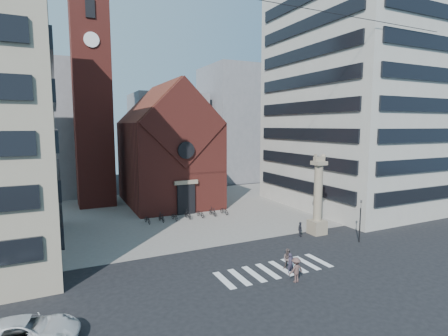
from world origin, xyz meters
The scene contains 23 objects.
ground centered at (0.00, 0.00, 0.00)m, with size 120.00×120.00×0.00m, color black.
piazza centered at (0.00, 19.00, 0.03)m, with size 46.00×30.00×0.05m, color gray.
zebra_crossing centered at (0.55, -3.00, 0.01)m, with size 10.20×3.20×0.01m, color white, non-canonical shape.
church centered at (0.00, 25.04, 7.98)m, with size 12.00×16.65×18.00m.
campanile centered at (-10.00, 28.00, 15.74)m, with size 5.50×5.50×31.20m.
building_right centered at (24.00, 12.00, 16.00)m, with size 18.00×22.00×32.00m, color #B2ADA1.
bg_block_left centered at (-20.00, 40.00, 11.00)m, with size 16.00×14.00×22.00m, color gray.
bg_block_mid centered at (6.00, 45.00, 9.00)m, with size 14.00×12.00×18.00m, color gray.
bg_block_right centered at (22.00, 42.00, 12.00)m, with size 16.00×14.00×24.00m, color gray.
lion_column centered at (10.01, 3.00, 3.46)m, with size 1.63×1.60×8.68m.
traffic_light centered at (12.00, -1.00, 2.29)m, with size 0.13×0.16×4.30m.
white_car centered at (-16.91, -5.58, 0.75)m, with size 2.50×5.43×1.51m, color silver.
pedestrian_0 centered at (1.30, -4.09, 0.81)m, with size 0.59×0.39×1.62m, color #2F2A3A.
pedestrian_1 centered at (1.52, -3.45, 0.86)m, with size 0.84×0.65×1.73m, color #5B4B49.
pedestrian_2 centered at (7.75, 3.00, 0.79)m, with size 0.93×0.39×1.58m, color #25252C.
pedestrian_3 centered at (0.71, -5.56, 0.95)m, with size 1.23×0.70×1.90m, color brown.
scooter_0 centered at (-5.62, 14.74, 0.54)m, with size 0.66×1.88×0.99m, color black.
scooter_1 centered at (-3.93, 14.74, 0.60)m, with size 0.52×1.83×1.10m, color black.
scooter_2 centered at (-2.24, 14.74, 0.54)m, with size 0.66×1.88×0.99m, color black.
scooter_3 centered at (-0.55, 14.74, 0.60)m, with size 0.52×1.83×1.10m, color black.
scooter_4 centered at (1.14, 14.74, 0.54)m, with size 0.66×1.88×0.99m, color black.
scooter_5 centered at (2.83, 14.74, 0.60)m, with size 0.52×1.83×1.10m, color black.
scooter_6 centered at (4.52, 14.74, 0.54)m, with size 0.66×1.88×0.99m, color black.
Camera 1 is at (-14.89, -25.68, 11.62)m, focal length 28.00 mm.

